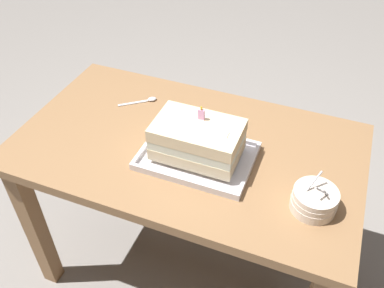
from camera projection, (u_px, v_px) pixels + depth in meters
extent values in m
plane|color=gray|center=(188.00, 262.00, 1.84)|extent=(8.00, 8.00, 0.00)
cube|color=olive|center=(187.00, 148.00, 1.39)|extent=(1.15, 0.67, 0.04)
cube|color=olive|center=(36.00, 228.00, 1.57)|extent=(0.06, 0.06, 0.67)
cube|color=olive|center=(109.00, 140.00, 1.96)|extent=(0.06, 0.06, 0.67)
cube|color=olive|center=(331.00, 202.00, 1.67)|extent=(0.06, 0.06, 0.67)
cube|color=silver|center=(197.00, 157.00, 1.32)|extent=(0.35, 0.25, 0.01)
cube|color=silver|center=(183.00, 180.00, 1.23)|extent=(0.35, 0.01, 0.02)
cube|color=silver|center=(210.00, 132.00, 1.40)|extent=(0.35, 0.01, 0.02)
cube|color=silver|center=(149.00, 142.00, 1.36)|extent=(0.01, 0.23, 0.02)
cube|color=silver|center=(249.00, 169.00, 1.27)|extent=(0.01, 0.23, 0.02)
cube|color=beige|center=(197.00, 148.00, 1.30)|extent=(0.27, 0.17, 0.04)
cube|color=silver|center=(197.00, 139.00, 1.27)|extent=(0.26, 0.17, 0.03)
cube|color=beige|center=(198.00, 130.00, 1.25)|extent=(0.27, 0.17, 0.04)
cube|color=white|center=(196.00, 127.00, 1.23)|extent=(0.20, 0.03, 0.00)
cube|color=#E099C6|center=(201.00, 115.00, 1.24)|extent=(0.02, 0.01, 0.04)
ellipsoid|color=yellow|center=(201.00, 108.00, 1.23)|extent=(0.01, 0.01, 0.01)
cylinder|color=silver|center=(313.00, 204.00, 1.16)|extent=(0.13, 0.13, 0.03)
cylinder|color=silver|center=(314.00, 200.00, 1.15)|extent=(0.13, 0.13, 0.03)
cylinder|color=silver|center=(316.00, 196.00, 1.14)|extent=(0.13, 0.13, 0.03)
cylinder|color=silver|center=(313.00, 183.00, 1.13)|extent=(0.04, 0.06, 0.06)
cylinder|color=silver|center=(325.00, 192.00, 1.11)|extent=(0.01, 0.05, 0.06)
cylinder|color=silver|center=(323.00, 192.00, 1.10)|extent=(0.05, 0.05, 0.06)
ellipsoid|color=silver|center=(152.00, 99.00, 1.56)|extent=(0.04, 0.04, 0.01)
cube|color=silver|center=(133.00, 103.00, 1.55)|extent=(0.10, 0.08, 0.00)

